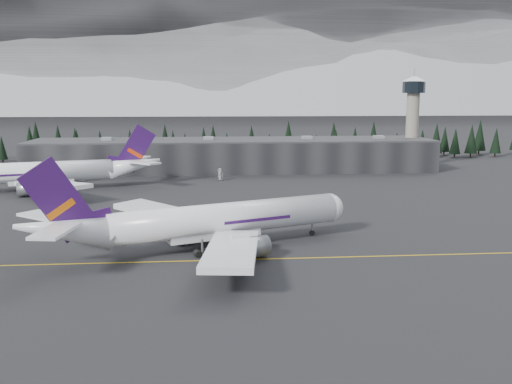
{
  "coord_description": "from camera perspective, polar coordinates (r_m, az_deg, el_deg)",
  "views": [
    {
      "loc": [
        -10.93,
        -104.51,
        30.47
      ],
      "look_at": [
        0.0,
        20.0,
        9.0
      ],
      "focal_mm": 40.0,
      "sensor_mm": 36.0,
      "label": 1
    }
  ],
  "objects": [
    {
      "name": "ground",
      "position": [
        109.41,
        0.92,
        -6.42
      ],
      "size": [
        1400.0,
        1400.0,
        0.0
      ],
      "primitive_type": "plane",
      "color": "black",
      "rests_on": "ground"
    },
    {
      "name": "jet_main",
      "position": [
        113.02,
        -5.62,
        -2.99
      ],
      "size": [
        65.53,
        58.47,
        19.99
      ],
      "rotation": [
        0.0,
        0.0,
        0.37
      ],
      "color": "white",
      "rests_on": "ground"
    },
    {
      "name": "mountain_ridge",
      "position": [
        1104.99,
        -4.49,
        8.14
      ],
      "size": [
        4400.0,
        900.0,
        420.0
      ],
      "primitive_type": null,
      "color": "white",
      "rests_on": "ground"
    },
    {
      "name": "jet_parked",
      "position": [
        194.61,
        -19.84,
        1.89
      ],
      "size": [
        69.08,
        62.98,
        20.7
      ],
      "rotation": [
        0.0,
        0.0,
        3.39
      ],
      "color": "white",
      "rests_on": "ground"
    },
    {
      "name": "terminal",
      "position": [
        231.04,
        -2.28,
        3.73
      ],
      "size": [
        160.0,
        30.0,
        12.6
      ],
      "color": "black",
      "rests_on": "ground"
    },
    {
      "name": "control_tower",
      "position": [
        247.98,
        15.41,
        7.77
      ],
      "size": [
        10.0,
        10.0,
        37.7
      ],
      "color": "gray",
      "rests_on": "ground"
    },
    {
      "name": "treeline",
      "position": [
        267.72,
        -2.67,
        4.81
      ],
      "size": [
        360.0,
        20.0,
        15.0
      ],
      "primitive_type": "cube",
      "color": "black",
      "rests_on": "ground"
    },
    {
      "name": "gse_vehicle_a",
      "position": [
        210.81,
        -17.03,
        1.2
      ],
      "size": [
        3.33,
        5.41,
        1.4
      ],
      "primitive_type": "imported",
      "rotation": [
        0.0,
        0.0,
        0.21
      ],
      "color": "silver",
      "rests_on": "ground"
    },
    {
      "name": "taxiline",
      "position": [
        107.5,
        1.03,
        -6.72
      ],
      "size": [
        400.0,
        0.4,
        0.02
      ],
      "primitive_type": "cube",
      "color": "gold",
      "rests_on": "ground"
    },
    {
      "name": "gse_vehicle_b",
      "position": [
        204.46,
        -3.54,
        1.37
      ],
      "size": [
        4.61,
        4.03,
        1.5
      ],
      "primitive_type": "imported",
      "rotation": [
        0.0,
        0.0,
        -0.94
      ],
      "color": "silver",
      "rests_on": "ground"
    }
  ]
}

